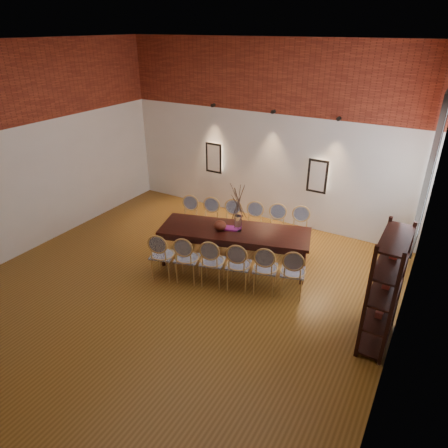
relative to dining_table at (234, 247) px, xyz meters
The scene contains 34 objects.
floor 1.41m from the dining_table, 109.67° to the right, with size 7.00×7.00×0.02m, color brown.
ceiling 3.88m from the dining_table, 109.67° to the right, with size 7.00×7.00×0.02m, color silver.
wall_back 2.83m from the dining_table, 101.37° to the left, with size 7.00×0.10×4.00m, color silver.
wall_left 4.51m from the dining_table, 162.31° to the right, with size 0.10×7.00×4.00m, color silver.
wall_right 3.72m from the dining_table, 22.44° to the right, with size 0.10×7.00×4.00m, color silver.
brick_band_back 3.65m from the dining_table, 101.72° to the left, with size 7.00×0.02×1.50m, color maroon.
brick_band_left 5.04m from the dining_table, 162.02° to the right, with size 0.02×7.00×1.50m, color maroon.
brick_band_right 4.36m from the dining_table, 22.91° to the right, with size 0.02×7.00×1.50m, color maroon.
niche_left 2.94m from the dining_table, 128.96° to the left, with size 0.36×0.06×0.66m, color #FFEAC6.
niche_right 2.51m from the dining_table, 68.79° to the left, with size 0.36×0.06×0.66m, color #FFEAC6.
spot_fixture_left 3.52m from the dining_table, 129.35° to the left, with size 0.08×0.08×0.10m, color black.
spot_fixture_mid 3.06m from the dining_table, 96.84° to the left, with size 0.08×0.08×0.10m, color black.
spot_fixture_right 3.26m from the dining_table, 61.91° to the left, with size 0.08×0.08×0.10m, color black.
window_glass 3.56m from the dining_table, 13.52° to the left, with size 0.02×0.78×2.38m, color silver.
window_frame 3.55m from the dining_table, 13.61° to the left, with size 0.08×0.90×2.50m, color black.
window_mullion 3.55m from the dining_table, 13.61° to the left, with size 0.06×0.06×2.40m, color black.
dining_table is the anchor object (origin of this frame).
chair_near_a 1.39m from the dining_table, 131.68° to the right, with size 0.44×0.44×0.94m, color tan, non-canonical shape.
chair_near_b 1.02m from the dining_table, 117.52° to the right, with size 0.44×0.44×0.94m, color tan, non-canonical shape.
chair_near_c 0.77m from the dining_table, 91.42° to the right, with size 0.44×0.44×0.94m, color tan, non-canonical shape.
chair_near_d 0.77m from the dining_table, 55.91° to the right, with size 0.44×0.44×0.94m, color tan, non-canonical shape.
chair_near_e 1.02m from the dining_table, 29.81° to the right, with size 0.44×0.44×0.94m, color tan, non-canonical shape.
chair_near_f 1.39m from the dining_table, 15.65° to the right, with size 0.44×0.44×0.94m, color tan, non-canonical shape.
chair_far_a 1.39m from the dining_table, 164.35° to the left, with size 0.44×0.44×0.94m, color tan, non-canonical shape.
chair_far_b 1.02m from the dining_table, 150.19° to the left, with size 0.44×0.44×0.94m, color tan, non-canonical shape.
chair_far_c 0.77m from the dining_table, 124.09° to the left, with size 0.44×0.44×0.94m, color tan, non-canonical shape.
chair_far_d 0.77m from the dining_table, 88.58° to the left, with size 0.44×0.44×0.94m, color tan, non-canonical shape.
chair_far_e 1.02m from the dining_table, 62.48° to the left, with size 0.44×0.44×0.94m, color tan, non-canonical shape.
chair_far_f 1.39m from the dining_table, 48.32° to the left, with size 0.44×0.44×0.94m, color tan, non-canonical shape.
vase 0.53m from the dining_table, 16.34° to the left, with size 0.14×0.14×0.30m, color silver.
dried_branches 0.98m from the dining_table, 16.34° to the left, with size 0.50×0.50×0.70m, color #433024, non-canonical shape.
bowl 0.54m from the dining_table, 153.19° to the right, with size 0.24×0.24×0.18m, color #5C2214.
book 0.40m from the dining_table, behind, with size 0.26×0.18×0.03m, color #8E1D7A.
shelving_rack 2.98m from the dining_table, 15.74° to the right, with size 0.38×1.00×1.80m, color black, non-canonical shape.
Camera 1 is at (3.61, -4.58, 4.22)m, focal length 32.00 mm.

